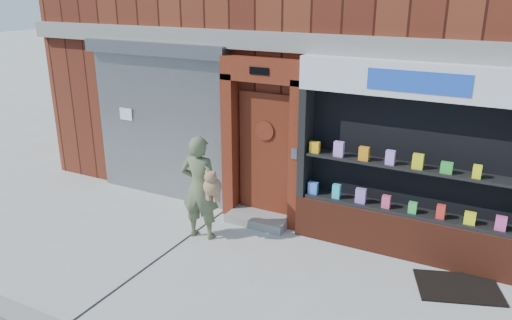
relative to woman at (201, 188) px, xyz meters
The scene contains 6 objects.
ground 1.81m from the woman, 30.91° to the right, with size 80.00×80.00×0.00m, color #9E9E99.
shutter_bay 2.16m from the woman, 145.87° to the left, with size 3.10×0.30×3.04m.
red_door_bay 1.34m from the woman, 60.33° to the left, with size 1.52×0.58×2.90m.
pharmacy_bay 3.29m from the woman, 18.00° to the left, with size 3.50×0.41×3.00m.
woman is the anchor object (origin of this frame).
doormat 4.12m from the woman, ahead, with size 1.11×0.78×0.03m, color black.
Camera 1 is at (2.94, -5.42, 3.99)m, focal length 35.00 mm.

